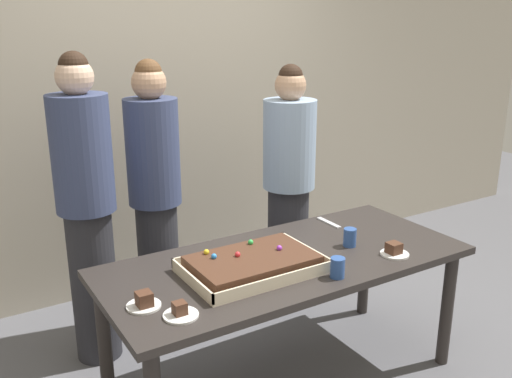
# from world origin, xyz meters

# --- Properties ---
(interior_back_panel) EXTENTS (8.00, 0.12, 3.00)m
(interior_back_panel) POSITION_xyz_m (0.00, 1.60, 1.50)
(interior_back_panel) COLOR #B2A893
(interior_back_panel) RESTS_ON ground_plane
(party_table) EXTENTS (1.92, 0.84, 0.74)m
(party_table) POSITION_xyz_m (0.00, 0.00, 0.65)
(party_table) COLOR #2D2826
(party_table) RESTS_ON ground_plane
(sheet_cake) EXTENTS (0.67, 0.44, 0.10)m
(sheet_cake) POSITION_xyz_m (-0.23, -0.04, 0.78)
(sheet_cake) COLOR beige
(sheet_cake) RESTS_ON party_table
(plated_slice_near_left) EXTENTS (0.15, 0.15, 0.07)m
(plated_slice_near_left) POSITION_xyz_m (0.50, -0.26, 0.76)
(plated_slice_near_left) COLOR white
(plated_slice_near_left) RESTS_ON party_table
(plated_slice_near_right) EXTENTS (0.15, 0.15, 0.07)m
(plated_slice_near_right) POSITION_xyz_m (-0.81, -0.10, 0.76)
(plated_slice_near_right) COLOR white
(plated_slice_near_right) RESTS_ON party_table
(plated_slice_far_left) EXTENTS (0.15, 0.15, 0.06)m
(plated_slice_far_left) POSITION_xyz_m (-0.71, -0.25, 0.76)
(plated_slice_far_left) COLOR white
(plated_slice_far_left) RESTS_ON party_table
(drink_cup_nearest) EXTENTS (0.07, 0.07, 0.10)m
(drink_cup_nearest) POSITION_xyz_m (0.38, -0.05, 0.79)
(drink_cup_nearest) COLOR #2D5199
(drink_cup_nearest) RESTS_ON party_table
(drink_cup_middle) EXTENTS (0.07, 0.07, 0.10)m
(drink_cup_middle) POSITION_xyz_m (0.08, -0.31, 0.79)
(drink_cup_middle) COLOR #2D5199
(drink_cup_middle) RESTS_ON party_table
(cake_server_utensil) EXTENTS (0.03, 0.20, 0.01)m
(cake_server_utensil) POSITION_xyz_m (0.51, 0.29, 0.74)
(cake_server_utensil) COLOR silver
(cake_server_utensil) RESTS_ON party_table
(person_serving_front) EXTENTS (0.32, 0.32, 1.71)m
(person_serving_front) POSITION_xyz_m (-0.34, 0.93, 0.89)
(person_serving_front) COLOR #28282D
(person_serving_front) RESTS_ON ground_plane
(person_green_shirt_behind) EXTENTS (0.35, 0.35, 1.65)m
(person_green_shirt_behind) POSITION_xyz_m (0.54, 0.75, 0.85)
(person_green_shirt_behind) COLOR #28282D
(person_green_shirt_behind) RESTS_ON ground_plane
(person_striped_tie_right) EXTENTS (0.32, 0.32, 1.77)m
(person_striped_tie_right) POSITION_xyz_m (-0.80, 0.79, 0.93)
(person_striped_tie_right) COLOR #28282D
(person_striped_tie_right) RESTS_ON ground_plane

